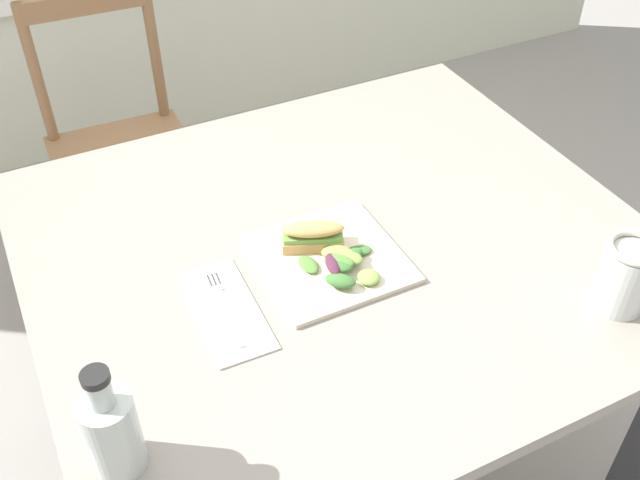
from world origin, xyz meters
The scene contains 10 objects.
ground_plane centered at (0.00, 0.00, 0.00)m, with size 8.67×8.67×0.00m, color gray.
dining_table centered at (-0.13, -0.03, 0.62)m, with size 1.15×1.04×0.74m.
chair_wooden_far centered at (-0.36, 0.92, 0.45)m, with size 0.41×0.41×0.87m.
plate_lunch centered at (-0.17, -0.07, 0.74)m, with size 0.26×0.26×0.01m, color beige.
sandwich_half_front centered at (-0.19, -0.03, 0.78)m, with size 0.12×0.09×0.06m.
salad_mixed_greens centered at (-0.16, -0.11, 0.77)m, with size 0.14×0.13×0.03m.
napkin_folded centered at (-0.39, -0.11, 0.74)m, with size 0.10×0.24×0.00m, color silver.
fork_on_napkin centered at (-0.39, -0.09, 0.75)m, with size 0.03×0.19×0.00m.
bottle_cold_brew centered at (-0.63, -0.32, 0.81)m, with size 0.08×0.08×0.20m.
mason_jar_iced_tea centered at (0.22, -0.39, 0.80)m, with size 0.09×0.09×0.13m.
Camera 1 is at (-0.63, -0.96, 1.66)m, focal length 41.08 mm.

